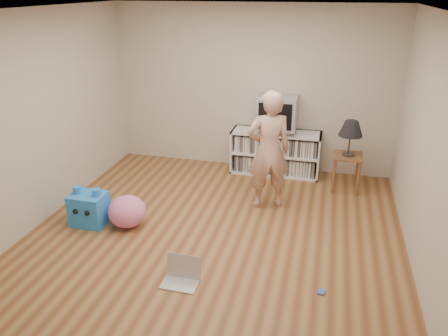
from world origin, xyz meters
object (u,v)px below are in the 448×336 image
crt_tv (277,112)px  side_table (347,164)px  dvd_deck (276,130)px  plush_blue (89,208)px  plush_pink (127,211)px  media_unit (275,152)px  table_lamp (351,129)px  laptop (182,275)px  person (269,151)px

crt_tv → side_table: 1.31m
dvd_deck → plush_blue: 3.06m
dvd_deck → plush_pink: dvd_deck is taller
media_unit → table_lamp: (1.10, -0.39, 0.59)m
plush_pink → side_table: bearing=33.4°
side_table → plush_blue: side_table is taller
crt_tv → dvd_deck: bearing=90.0°
laptop → person: bearing=73.4°
side_table → laptop: bearing=-121.6°
laptop → dvd_deck: bearing=80.8°
side_table → table_lamp: (0.00, 0.00, 0.53)m
side_table → plush_pink: 3.21m
media_unit → crt_tv: (-0.00, -0.02, 0.67)m
table_lamp → person: size_ratio=0.32×
dvd_deck → media_unit: bearing=90.0°
plush_pink → person: bearing=30.9°
media_unit → table_lamp: size_ratio=2.72×
dvd_deck → person: (0.05, -1.16, 0.07)m
side_table → person: size_ratio=0.34×
side_table → table_lamp: bearing=0.0°
plush_pink → crt_tv: bearing=53.5°
media_unit → laptop: media_unit is taller
media_unit → crt_tv: crt_tv is taller
crt_tv → media_unit: bearing=90.0°
table_lamp → side_table: bearing=0.0°
media_unit → side_table: (1.10, -0.39, 0.07)m
laptop → plush_pink: size_ratio=0.79×
table_lamp → laptop: size_ratio=1.37×
media_unit → plush_blue: size_ratio=2.79×
dvd_deck → side_table: (1.10, -0.37, -0.32)m
media_unit → plush_pink: media_unit is taller
media_unit → person: 1.27m
dvd_deck → laptop: 3.15m
media_unit → plush_blue: (-2.07, -2.21, -0.14)m
dvd_deck → table_lamp: bearing=-18.6°
side_table → plush_pink: size_ratio=1.16×
crt_tv → table_lamp: crt_tv is taller
crt_tv → plush_pink: crt_tv is taller
table_lamp → plush_blue: table_lamp is taller
dvd_deck → plush_blue: size_ratio=0.90×
dvd_deck → laptop: bearing=-100.1°
side_table → media_unit: bearing=160.7°
person → plush_pink: size_ratio=3.42×
side_table → person: 1.37m
plush_pink → laptop: bearing=-41.1°
crt_tv → plush_blue: crt_tv is taller
crt_tv → side_table: size_ratio=1.09×
media_unit → crt_tv: size_ratio=2.33×
table_lamp → person: (-1.05, -0.79, -0.13)m
dvd_deck → table_lamp: table_lamp is taller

